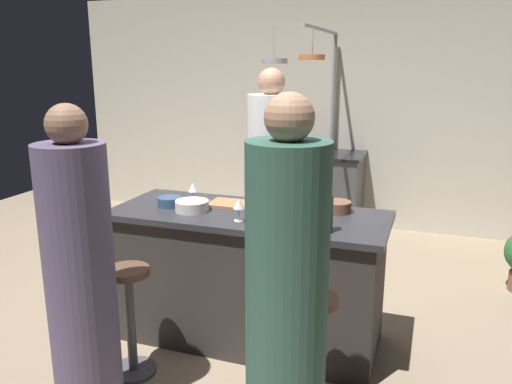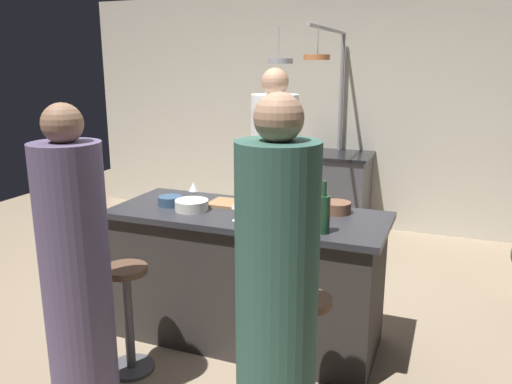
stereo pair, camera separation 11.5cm
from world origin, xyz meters
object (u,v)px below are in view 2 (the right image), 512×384
Objects in this scene: guest_left at (77,277)px; bar_stool_left at (128,314)px; guest_right at (277,305)px; mixing_bowl_wooden at (337,207)px; wine_glass_by_chef at (237,205)px; mixing_bowl_blue at (170,201)px; chef at (274,187)px; wine_bottle_green at (324,213)px; mixing_bowl_ceramic at (192,205)px; stove_range at (332,193)px; pepper_mill at (288,214)px; wine_glass_near_left_guest at (194,188)px; wine_bottle_amber at (313,199)px; bar_stool_right at (306,351)px; wine_bottle_white at (302,204)px; wine_bottle_red at (272,197)px; cutting_board at (233,204)px.

bar_stool_left is at bearing 87.47° from guest_left.
guest_left is (-1.08, -0.02, -0.03)m from guest_right.
wine_glass_by_chef is at bearing -142.89° from mixing_bowl_wooden.
chef is at bearing 68.07° from mixing_bowl_blue.
wine_bottle_green is 1.38× the size of mixing_bowl_ceramic.
mixing_bowl_ceramic reaches higher than mixing_bowl_blue.
stove_range is 4.24× the size of pepper_mill.
mixing_bowl_ceramic is at bearing 171.73° from wine_bottle_green.
wine_glass_near_left_guest is at bearing 114.33° from mixing_bowl_ceramic.
wine_bottle_amber is 0.85m from wine_glass_near_left_guest.
bar_stool_right is at bearing 18.88° from guest_left.
wine_bottle_white and wine_bottle_amber have the same top height.
wine_bottle_red is 1.42× the size of mixing_bowl_ceramic.
wine_glass_near_left_guest is at bearing 170.15° from wine_bottle_white.
stove_range is 3.13m from bar_stool_right.
wine_glass_near_left_guest reaches higher than bar_stool_left.
guest_right reaches higher than wine_bottle_amber.
cutting_board is 0.70m from mixing_bowl_wooden.
stove_range is 2.86× the size of wine_bottle_red.
mixing_bowl_blue is (-0.72, -0.04, -0.09)m from wine_bottle_red.
wine_glass_near_left_guest is at bearing 132.66° from guest_right.
pepper_mill is (0.52, -0.40, 0.10)m from cutting_board.
wine_bottle_green is 1.05m from wine_glass_near_left_guest.
bar_stool_right is 0.41× the size of guest_left.
chef is 5.79× the size of wine_bottle_red.
bar_stool_left is at bearing 180.00° from bar_stool_right.
mixing_bowl_wooden is (0.37, 0.20, -0.08)m from wine_bottle_red.
cutting_board is at bearing 161.61° from wine_bottle_white.
wine_bottle_amber is (0.03, 0.13, 0.00)m from wine_bottle_white.
bar_stool_right is 4.66× the size of wine_glass_near_left_guest.
cutting_board is 1.09× the size of wine_bottle_white.
guest_right reaches higher than wine_glass_near_left_guest.
wine_bottle_white is (-0.20, 0.56, 0.64)m from bar_stool_right.
guest_right is at bearing -18.67° from bar_stool_left.
mixing_bowl_ceramic is (-0.90, 0.89, 0.13)m from guest_right.
guest_left reaches higher than pepper_mill.
pepper_mill reaches higher than mixing_bowl_blue.
wine_bottle_amber is 0.94× the size of wine_bottle_red.
wine_bottle_red reaches higher than stove_range.
wine_glass_by_chef is 0.66× the size of mixing_bowl_ceramic.
guest_left is at bearing -161.12° from bar_stool_right.
wine_bottle_white reaches higher than wine_glass_near_left_guest.
wine_glass_near_left_guest is 0.21m from mixing_bowl_ceramic.
guest_left is 10.29× the size of mixing_bowl_blue.
wine_bottle_amber is (0.05, 0.35, 0.01)m from pepper_mill.
bar_stool_left is 1.32m from wine_bottle_green.
wine_bottle_white is at bearing 31.94° from bar_stool_left.
pepper_mill is 0.88m from wine_glass_near_left_guest.
wine_bottle_green is 2.08× the size of wine_glass_by_chef.
wine_bottle_green reaches higher than wine_bottle_white.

